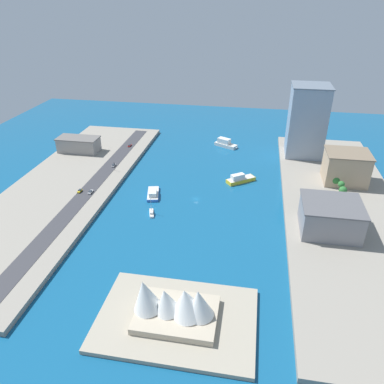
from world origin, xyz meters
The scene contains 20 objects.
ground_plane centered at (0.00, 0.00, 0.00)m, with size 440.00×440.00×0.00m, color #145684.
quay_west centered at (-90.14, 0.00, 1.40)m, with size 70.00×240.00×2.80m, color gray.
quay_east centered at (90.14, 0.00, 1.40)m, with size 70.00×240.00×2.80m, color gray.
peninsula_point centered at (-8.75, 100.26, 1.00)m, with size 64.03×43.87×2.00m, color #A89E89.
road_strip centered at (71.12, 0.00, 2.87)m, with size 10.88×228.00×0.15m, color #38383D.
ferry_yellow_fast centered at (-26.54, -29.82, 2.17)m, with size 20.82×17.75×6.21m.
ferry_white_commuter centered at (-9.70, -95.41, 2.75)m, with size 21.24×15.02×7.00m.
sailboat_small_white centered at (23.37, 22.64, 0.97)m, with size 5.22×10.53×12.17m.
catamaran_blue centered at (28.53, 0.33, 1.66)m, with size 11.32×20.77×4.66m.
carpark_squat_concrete centered at (106.23, -57.05, 8.70)m, with size 33.19×16.08×11.74m.
warehouse_low_gray centered at (-77.67, 25.83, 11.22)m, with size 31.67×28.99×16.79m.
apartment_midrise_tan centered at (-96.40, -37.41, 13.53)m, with size 28.66×24.31×21.41m.
tower_tall_glass centered at (-72.65, -82.82, 30.19)m, with size 28.71×28.06×54.72m.
pickup_red centered at (69.23, -74.18, 3.67)m, with size 2.10×5.12×1.45m.
taxi_yellow_cab centered at (75.32, 8.98, 3.76)m, with size 1.96×4.30×1.68m.
van_white centered at (67.92, 9.08, 3.72)m, with size 2.07×5.07×1.56m.
sedan_silver centered at (67.99, -33.15, 3.74)m, with size 2.11×4.97×1.63m.
traffic_light_waterfront centered at (64.47, -26.21, 7.14)m, with size 0.36×0.36×6.50m.
opera_landmark centered at (-8.01, 100.26, 9.14)m, with size 35.62×23.92×17.32m.
park_tree_cluster centered at (-90.36, -22.24, 8.27)m, with size 7.73×19.51×8.55m.
Camera 1 is at (-33.64, 204.96, 118.17)m, focal length 34.64 mm.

